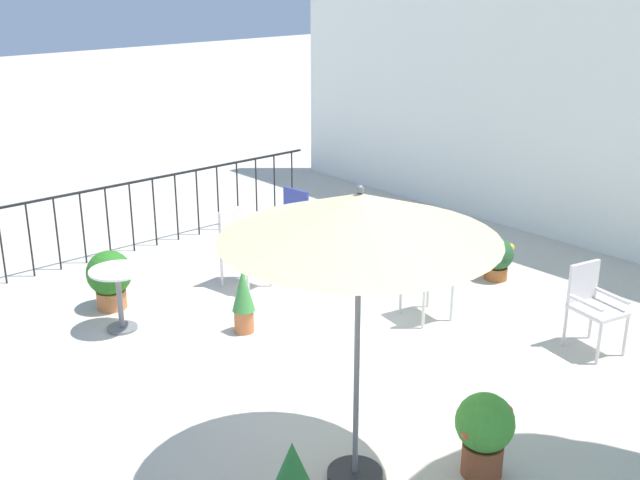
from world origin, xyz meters
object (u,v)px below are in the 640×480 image
(patio_chair_1, at_px, (240,243))
(potted_plant_5, at_px, (319,256))
(potted_plant_0, at_px, (110,277))
(potted_plant_4, at_px, (243,299))
(patio_umbrella_0, at_px, (359,220))
(potted_plant_2, at_px, (404,233))
(potted_plant_8, at_px, (484,430))
(patio_chair_0, at_px, (592,301))
(patio_chair_2, at_px, (432,275))
(potted_plant_3, at_px, (497,257))
(patio_chair_3, at_px, (303,211))
(potted_plant_6, at_px, (461,252))
(cafe_table_0, at_px, (119,289))

(patio_chair_1, xyz_separation_m, potted_plant_5, (0.44, 0.94, -0.27))
(potted_plant_0, xyz_separation_m, potted_plant_4, (1.56, 0.80, 0.01))
(potted_plant_4, bearing_deg, patio_umbrella_0, -18.53)
(potted_plant_4, bearing_deg, potted_plant_5, 111.83)
(potted_plant_2, distance_m, potted_plant_8, 5.00)
(patio_umbrella_0, relative_size, patio_chair_0, 2.63)
(patio_umbrella_0, bearing_deg, potted_plant_8, 53.47)
(patio_chair_2, xyz_separation_m, potted_plant_2, (-1.65, 1.34, -0.23))
(patio_chair_1, bearing_deg, patio_umbrella_0, -23.70)
(potted_plant_3, xyz_separation_m, potted_plant_5, (-1.58, -1.66, -0.02))
(patio_umbrella_0, distance_m, potted_plant_5, 4.71)
(patio_chair_1, bearing_deg, patio_chair_3, 113.74)
(potted_plant_3, distance_m, potted_plant_8, 4.24)
(patio_chair_1, bearing_deg, patio_chair_2, 23.61)
(patio_umbrella_0, relative_size, patio_chair_3, 2.89)
(patio_umbrella_0, height_order, potted_plant_8, patio_umbrella_0)
(patio_chair_2, bearing_deg, patio_chair_0, 25.45)
(patio_chair_2, height_order, potted_plant_3, patio_chair_2)
(potted_plant_0, distance_m, potted_plant_2, 4.06)
(patio_umbrella_0, bearing_deg, patio_chair_2, 120.25)
(patio_umbrella_0, xyz_separation_m, potted_plant_3, (-1.84, 4.29, -1.86))
(patio_chair_2, height_order, potted_plant_6, patio_chair_2)
(cafe_table_0, distance_m, patio_chair_3, 3.50)
(potted_plant_0, relative_size, potted_plant_8, 1.00)
(potted_plant_0, distance_m, potted_plant_3, 4.84)
(patio_chair_2, height_order, patio_chair_3, patio_chair_2)
(patio_chair_3, relative_size, potted_plant_5, 1.53)
(patio_chair_2, height_order, potted_plant_0, patio_chair_2)
(patio_chair_0, xyz_separation_m, potted_plant_3, (-1.82, 0.85, -0.23))
(cafe_table_0, relative_size, potted_plant_2, 1.15)
(potted_plant_5, relative_size, potted_plant_8, 0.78)
(potted_plant_2, bearing_deg, potted_plant_5, -97.93)
(potted_plant_0, bearing_deg, patio_chair_2, 43.39)
(patio_chair_2, xyz_separation_m, potted_plant_8, (2.18, -1.87, -0.15))
(patio_chair_1, distance_m, potted_plant_2, 2.43)
(patio_umbrella_0, distance_m, potted_plant_8, 2.04)
(potted_plant_2, bearing_deg, potted_plant_0, -105.29)
(potted_plant_0, relative_size, potted_plant_6, 0.99)
(patio_chair_1, distance_m, patio_chair_3, 1.77)
(patio_umbrella_0, distance_m, cafe_table_0, 4.05)
(potted_plant_4, bearing_deg, potted_plant_3, 75.09)
(patio_umbrella_0, height_order, potted_plant_4, patio_umbrella_0)
(cafe_table_0, height_order, potted_plant_3, cafe_table_0)
(patio_chair_3, bearing_deg, potted_plant_2, 28.23)
(patio_umbrella_0, distance_m, patio_chair_0, 3.80)
(patio_chair_2, height_order, potted_plant_8, patio_chair_2)
(potted_plant_8, bearing_deg, potted_plant_6, 131.46)
(potted_plant_0, bearing_deg, patio_umbrella_0, -1.56)
(patio_umbrella_0, relative_size, potted_plant_8, 3.42)
(patio_chair_3, distance_m, potted_plant_4, 3.02)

